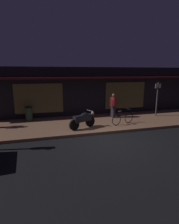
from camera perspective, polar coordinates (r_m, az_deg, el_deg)
ground_plane at (r=8.76m, az=6.55°, el=-9.27°), size 60.00×60.00×0.00m
sidewalk_slab at (r=11.42m, az=0.97°, el=-3.55°), size 18.00×4.00×0.15m
storefront_building at (r=14.32m, az=-2.84°, el=6.79°), size 18.00×3.30×3.60m
motorcycle at (r=10.03m, az=-2.10°, el=-2.44°), size 1.61×0.85×0.97m
bicycle_parked at (r=11.04m, az=10.53°, el=-1.99°), size 1.60×0.59×0.91m
person_bystander at (r=12.46m, az=7.57°, el=2.22°), size 0.60×0.43×1.67m
sign_post at (r=13.61m, az=20.72°, el=4.45°), size 0.44×0.09×2.40m
trash_bin at (r=12.21m, az=-18.75°, el=-0.51°), size 0.48×0.48×0.93m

